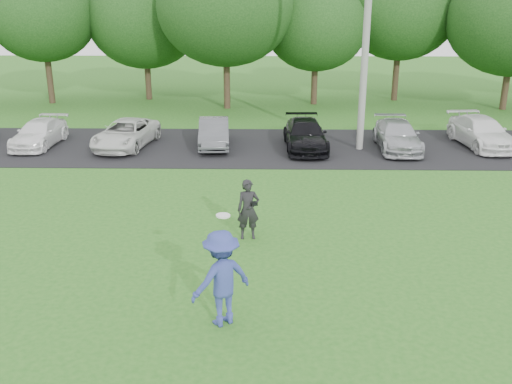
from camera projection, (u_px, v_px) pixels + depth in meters
The scene contains 7 objects.
ground at pixel (253, 306), 11.91m from camera, with size 100.00×100.00×0.00m, color #26641C.
parking_lot at pixel (261, 147), 24.17m from camera, with size 32.00×6.50×0.03m, color black.
utility_pole at pixel (366, 35), 22.29m from camera, with size 0.28×0.28×9.25m, color gray.
frisbee_player at pixel (221, 278), 10.99m from camera, with size 1.46×1.32×2.28m.
camera_bystander at pixel (248, 210), 14.95m from camera, with size 0.63×0.47×1.62m.
parked_cars at pixel (245, 134), 23.85m from camera, with size 28.17×4.86×1.21m.
tree_row at pixel (290, 17), 31.74m from camera, with size 42.39×9.85×8.64m.
Camera 1 is at (0.28, -10.45, 6.19)m, focal length 40.00 mm.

